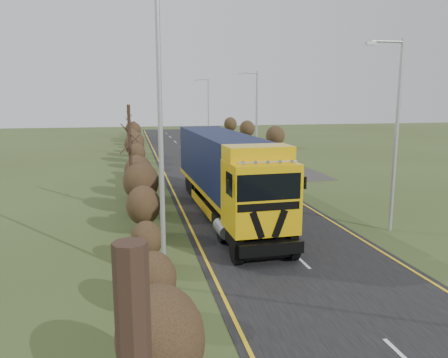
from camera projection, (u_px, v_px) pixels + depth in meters
name	position (u px, v px, depth m)	size (l,w,h in m)	color
ground	(266.00, 228.00, 21.81)	(160.00, 160.00, 0.00)	#37441D
road	(224.00, 188.00, 31.42)	(8.00, 120.00, 0.02)	black
layby	(268.00, 164.00, 42.37)	(6.00, 18.00, 0.02)	#2C2927
lane_markings	(225.00, 188.00, 31.12)	(7.52, 116.00, 0.01)	yellow
hedgerow	(139.00, 174.00, 27.86)	(2.24, 102.04, 6.05)	black
lorry	(225.00, 169.00, 23.88)	(3.15, 16.27, 4.52)	black
car_red_hatchback	(271.00, 158.00, 41.73)	(1.68, 4.18, 1.43)	#A3080A
car_blue_sedan	(268.00, 157.00, 43.07)	(1.28, 3.68, 1.21)	black
streetlight_near	(395.00, 129.00, 20.46)	(1.92, 0.18, 9.05)	#A4A7AA
streetlight_mid	(256.00, 116.00, 38.72)	(1.85, 0.18, 8.68)	#A4A7AA
streetlight_far	(208.00, 108.00, 62.06)	(1.93, 0.18, 9.06)	#A4A7AA
left_pole	(160.00, 124.00, 14.07)	(0.16, 0.16, 11.13)	#A4A7AA
speed_sign	(277.00, 157.00, 34.14)	(0.72, 0.10, 2.61)	#A4A7AA
warning_board	(256.00, 152.00, 43.49)	(0.65, 0.11, 1.71)	#A4A7AA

